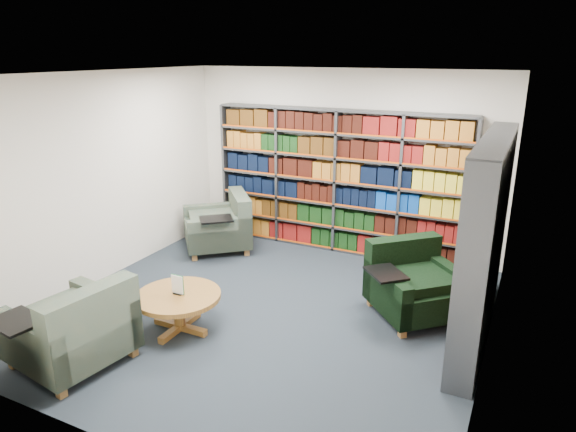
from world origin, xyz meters
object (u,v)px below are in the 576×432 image
at_px(chair_teal_left, 223,227).
at_px(chair_green_right, 413,286).
at_px(chair_teal_front, 76,333).
at_px(coffee_table, 178,301).

relative_size(chair_teal_left, chair_green_right, 1.02).
bearing_deg(chair_teal_front, chair_teal_left, 97.72).
height_order(chair_green_right, chair_teal_front, chair_teal_front).
relative_size(chair_teal_left, chair_teal_front, 1.10).
bearing_deg(chair_teal_left, coffee_table, -68.21).
height_order(chair_teal_left, chair_green_right, chair_teal_left).
bearing_deg(chair_teal_left, chair_teal_front, -82.28).
distance_m(chair_teal_left, chair_green_right, 3.31).
relative_size(chair_green_right, coffee_table, 1.41).
bearing_deg(chair_green_right, coffee_table, -145.08).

